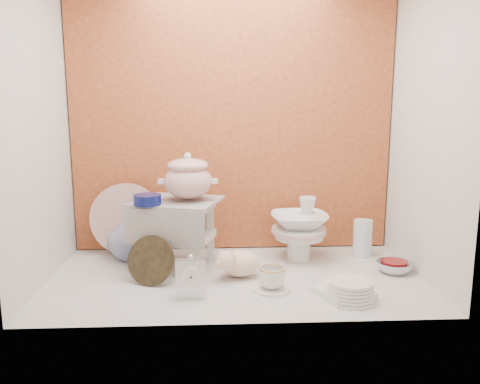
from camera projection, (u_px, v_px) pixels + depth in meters
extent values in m
plane|color=silver|center=(236.00, 278.00, 2.37)|extent=(1.80, 1.80, 0.00)
cube|color=#C56131|center=(232.00, 118.00, 2.72)|extent=(1.80, 0.06, 1.50)
cube|color=silver|center=(36.00, 123.00, 2.19)|extent=(0.06, 1.00, 1.50)
cube|color=silver|center=(428.00, 122.00, 2.27)|extent=(0.06, 1.00, 1.50)
cylinder|color=#0B1354|center=(147.00, 200.00, 2.35)|extent=(0.15, 0.15, 0.05)
imported|color=silver|center=(131.00, 234.00, 2.64)|extent=(0.33, 0.33, 0.27)
cube|color=silver|center=(191.00, 277.00, 2.11)|extent=(0.13, 0.05, 0.19)
ellipsoid|color=beige|center=(240.00, 263.00, 2.36)|extent=(0.28, 0.23, 0.14)
cylinder|color=white|center=(272.00, 289.00, 2.21)|extent=(0.19, 0.19, 0.01)
imported|color=white|center=(272.00, 277.00, 2.20)|extent=(0.17, 0.17, 0.10)
cube|color=white|center=(343.00, 292.00, 2.15)|extent=(0.27, 0.27, 0.03)
cylinder|color=white|center=(351.00, 290.00, 2.09)|extent=(0.27, 0.27, 0.09)
imported|color=silver|center=(394.00, 267.00, 2.43)|extent=(0.20, 0.20, 0.06)
cylinder|color=silver|center=(362.00, 238.00, 2.68)|extent=(0.14, 0.14, 0.20)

